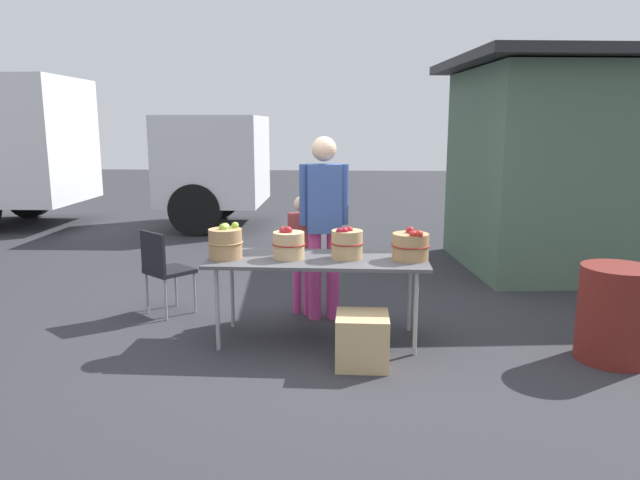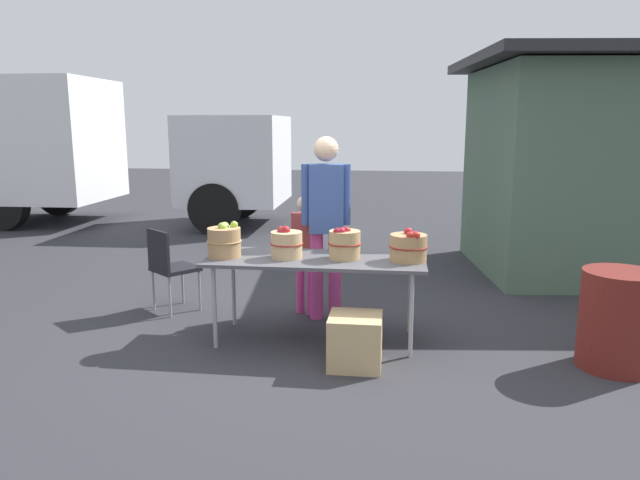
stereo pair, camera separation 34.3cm
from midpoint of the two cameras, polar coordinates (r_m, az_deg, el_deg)
The scene contains 13 objects.
ground_plane at distance 5.36m, azimuth 1.44°, elevation -9.59°, with size 40.00×40.00×0.00m, color #2D2D33.
market_table at distance 5.15m, azimuth 1.48°, elevation -2.23°, with size 1.90×0.76×0.75m.
apple_basket_green_0 at distance 5.19m, azimuth -7.36°, elevation -0.15°, with size 0.31×0.31×0.31m.
apple_basket_red_0 at distance 5.12m, azimuth -1.35°, elevation -0.35°, with size 0.29×0.29×0.28m.
apple_basket_red_1 at distance 5.10m, azimuth 4.30°, elevation -0.35°, with size 0.29×0.29×0.29m.
apple_basket_red_2 at distance 5.08m, azimuth 10.46°, elevation -0.66°, with size 0.33×0.33×0.28m.
vendor_adult at distance 5.68m, azimuth 2.31°, elevation 2.54°, with size 0.47×0.28×1.78m.
child_customer at distance 5.89m, azimuth 0.21°, elevation -0.51°, with size 0.30×0.23×1.20m.
box_truck at distance 12.58m, azimuth -23.68°, elevation 8.31°, with size 7.75×2.38×2.75m.
food_kiosk at distance 8.50m, azimuth 26.67°, elevation 6.49°, with size 3.80×3.27×2.74m.
folding_chair at distance 6.14m, azimuth -12.83°, elevation -2.22°, with size 0.56×0.56×0.86m.
trash_barrel at distance 5.28m, azimuth 28.52°, elevation -6.80°, with size 0.58×0.58×0.78m, color maroon.
produce_crate at distance 4.76m, azimuth 5.51°, elevation -9.68°, with size 0.42×0.42×0.42m, color tan.
Camera 2 is at (0.68, -4.97, 1.89)m, focal length 33.17 mm.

